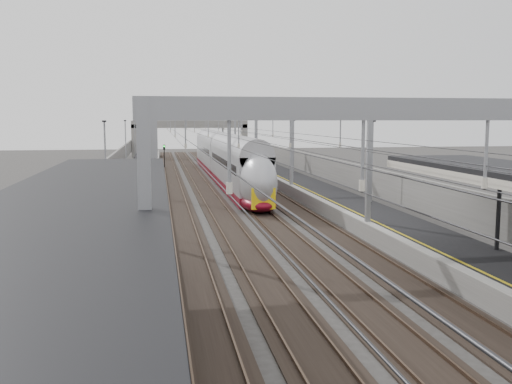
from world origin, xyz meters
name	(u,v)px	position (x,y,z in m)	size (l,w,h in m)	color
platform_left	(138,189)	(-8.00, 45.00, 0.50)	(4.00, 120.00, 1.00)	black
platform_right	(301,186)	(8.00, 45.00, 0.50)	(4.00, 120.00, 1.00)	black
tracks	(222,192)	(0.00, 45.00, 0.05)	(11.40, 140.00, 0.20)	black
overhead_line	(214,129)	(0.00, 51.62, 6.14)	(13.00, 140.00, 6.60)	gray
canopy_left	(68,211)	(-8.02, 2.99, 5.09)	(4.40, 30.00, 4.24)	black
overbridge	(190,129)	(0.00, 100.00, 5.31)	(22.00, 2.20, 6.90)	slate
wall_left	(103,178)	(-11.20, 45.00, 1.60)	(0.30, 120.00, 3.20)	slate
wall_right	(332,175)	(11.20, 45.00, 1.60)	(0.30, 120.00, 3.20)	slate
train	(225,163)	(1.50, 54.58, 2.20)	(2.85, 51.84, 4.49)	maroon
signal_green	(164,152)	(-5.20, 74.15, 2.42)	(0.32, 0.32, 3.48)	black
signal_red_near	(230,156)	(3.20, 63.40, 2.42)	(0.32, 0.32, 3.48)	black
signal_red_far	(242,154)	(5.40, 68.22, 2.42)	(0.32, 0.32, 3.48)	black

